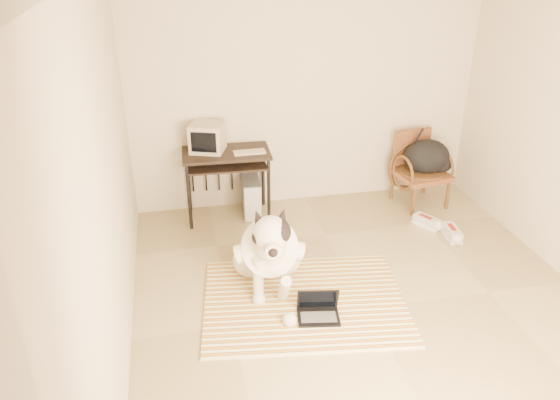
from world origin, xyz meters
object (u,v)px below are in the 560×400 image
object	(u,v)px
pc_tower	(251,196)
crt_monitor	(207,137)
dog	(269,251)
laptop	(318,310)
computer_desk	(227,162)
backpack	(429,158)
rattan_chair	(419,169)

from	to	relation	value
pc_tower	crt_monitor	bearing A→B (deg)	172.86
dog	laptop	size ratio (longest dim) A/B	3.52
computer_desk	crt_monitor	size ratio (longest dim) A/B	2.22
laptop	crt_monitor	xyz separation A→B (m)	(-0.70, 2.06, 0.87)
computer_desk	backpack	world-z (taller)	computer_desk
laptop	backpack	distance (m)	2.66
dog	rattan_chair	distance (m)	2.48
laptop	dog	bearing A→B (deg)	121.29
dog	computer_desk	distance (m)	1.48
laptop	backpack	xyz separation A→B (m)	(1.83, 1.87, 0.50)
pc_tower	rattan_chair	world-z (taller)	rattan_chair
crt_monitor	rattan_chair	distance (m)	2.51
rattan_chair	crt_monitor	bearing A→B (deg)	176.15
backpack	computer_desk	bearing A→B (deg)	177.43
computer_desk	crt_monitor	world-z (taller)	crt_monitor
pc_tower	rattan_chair	distance (m)	2.02
dog	rattan_chair	world-z (taller)	dog
laptop	backpack	world-z (taller)	backpack
crt_monitor	dog	bearing A→B (deg)	-76.04
laptop	pc_tower	world-z (taller)	pc_tower
crt_monitor	backpack	world-z (taller)	crt_monitor
backpack	pc_tower	bearing A→B (deg)	176.22
crt_monitor	laptop	bearing A→B (deg)	-71.14
laptop	rattan_chair	size ratio (longest dim) A/B	0.45
rattan_chair	laptop	bearing A→B (deg)	-132.68
dog	pc_tower	world-z (taller)	dog
pc_tower	computer_desk	bearing A→B (deg)	-173.00
dog	pc_tower	size ratio (longest dim) A/B	2.85
dog	laptop	world-z (taller)	dog
crt_monitor	rattan_chair	bearing A→B (deg)	-3.85
backpack	dog	bearing A→B (deg)	-148.28
dog	rattan_chair	size ratio (longest dim) A/B	1.59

